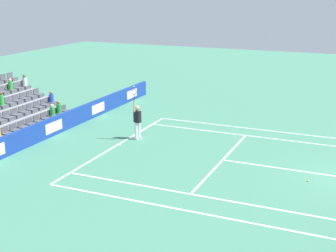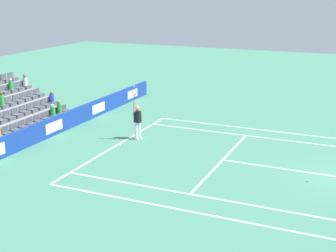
% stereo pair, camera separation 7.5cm
% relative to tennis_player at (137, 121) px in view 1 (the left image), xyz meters
% --- Properties ---
extents(line_baseline, '(10.97, 0.10, 0.01)m').
position_rel_tennis_player_xyz_m(line_baseline, '(1.28, -0.48, -0.99)').
color(line_baseline, white).
rests_on(line_baseline, ground).
extents(line_service, '(8.23, 0.10, 0.01)m').
position_rel_tennis_player_xyz_m(line_service, '(1.28, 5.01, -0.99)').
color(line_service, white).
rests_on(line_service, ground).
extents(line_centre_service, '(0.10, 6.40, 0.01)m').
position_rel_tennis_player_xyz_m(line_centre_service, '(1.28, 8.21, -0.99)').
color(line_centre_service, white).
rests_on(line_centre_service, ground).
extents(line_singles_sideline_left, '(0.10, 11.89, 0.01)m').
position_rel_tennis_player_xyz_m(line_singles_sideline_left, '(5.39, 5.47, -0.99)').
color(line_singles_sideline_left, white).
rests_on(line_singles_sideline_left, ground).
extents(line_singles_sideline_right, '(0.10, 11.89, 0.01)m').
position_rel_tennis_player_xyz_m(line_singles_sideline_right, '(-2.84, 5.47, -0.99)').
color(line_singles_sideline_right, white).
rests_on(line_singles_sideline_right, ground).
extents(line_doubles_sideline_left, '(0.10, 11.89, 0.01)m').
position_rel_tennis_player_xyz_m(line_doubles_sideline_left, '(6.76, 5.47, -0.99)').
color(line_doubles_sideline_left, white).
rests_on(line_doubles_sideline_left, ground).
extents(line_doubles_sideline_right, '(0.10, 11.89, 0.01)m').
position_rel_tennis_player_xyz_m(line_doubles_sideline_right, '(-4.21, 5.47, -0.99)').
color(line_doubles_sideline_right, white).
rests_on(line_doubles_sideline_right, ground).
extents(line_centre_mark, '(0.10, 0.20, 0.01)m').
position_rel_tennis_player_xyz_m(line_centre_mark, '(1.28, -0.38, -0.99)').
color(line_centre_mark, white).
rests_on(line_centre_mark, ground).
extents(sponsor_barrier, '(22.21, 0.22, 0.99)m').
position_rel_tennis_player_xyz_m(sponsor_barrier, '(1.28, -4.42, -0.50)').
color(sponsor_barrier, '#193899').
rests_on(sponsor_barrier, ground).
extents(tennis_player, '(0.51, 0.41, 2.85)m').
position_rel_tennis_player_xyz_m(tennis_player, '(0.00, 0.00, 0.00)').
color(tennis_player, white).
rests_on(tennis_player, ground).
extents(loose_tennis_ball, '(0.07, 0.07, 0.07)m').
position_rel_tennis_player_xyz_m(loose_tennis_ball, '(2.33, 8.95, -0.96)').
color(loose_tennis_ball, '#D1E533').
rests_on(loose_tennis_ball, ground).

